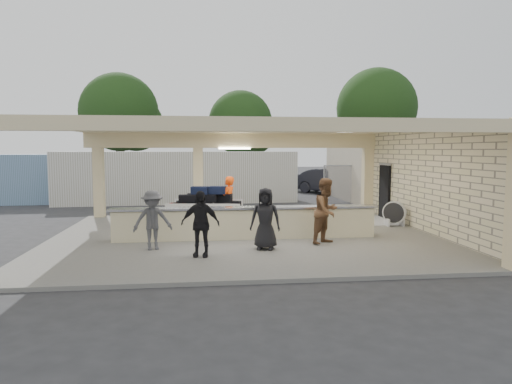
{
  "coord_description": "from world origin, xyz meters",
  "views": [
    {
      "loc": [
        -1.29,
        -14.3,
        2.83
      ],
      "look_at": [
        0.48,
        1.0,
        1.39
      ],
      "focal_mm": 32.0,
      "sensor_mm": 36.0,
      "label": 1
    }
  ],
  "objects": [
    {
      "name": "drum_fan",
      "position": [
        5.5,
        1.2,
        0.58
      ],
      "size": [
        0.82,
        0.68,
        0.9
      ],
      "rotation": [
        0.0,
        0.0,
        -0.61
      ],
      "color": "silver",
      "rests_on": "pavilion"
    },
    {
      "name": "passenger_b",
      "position": [
        -1.38,
        -2.71,
        0.94
      ],
      "size": [
        1.04,
        0.54,
        1.69
      ],
      "primitive_type": "imported",
      "rotation": [
        0.0,
        0.0,
        -0.19
      ],
      "color": "black",
      "rests_on": "pavilion"
    },
    {
      "name": "tree_left",
      "position": [
        -7.68,
        24.16,
        5.59
      ],
      "size": [
        6.6,
        6.3,
        9.0
      ],
      "color": "#382619",
      "rests_on": "ground"
    },
    {
      "name": "tree_right",
      "position": [
        14.32,
        25.16,
        6.21
      ],
      "size": [
        7.2,
        7.0,
        10.0
      ],
      "color": "#382619",
      "rests_on": "ground"
    },
    {
      "name": "pavilion",
      "position": [
        0.21,
        0.66,
        1.35
      ],
      "size": [
        12.01,
        10.0,
        3.55
      ],
      "color": "slate",
      "rests_on": "ground"
    },
    {
      "name": "baggage_handler",
      "position": [
        -0.43,
        1.64,
        1.0
      ],
      "size": [
        0.66,
        0.74,
        1.8
      ],
      "primitive_type": "imported",
      "rotation": [
        0.0,
        0.0,
        4.13
      ],
      "color": "#FF4B0D",
      "rests_on": "pavilion"
    },
    {
      "name": "luggage_cart",
      "position": [
        -1.24,
        1.51,
        0.89
      ],
      "size": [
        2.69,
        1.89,
        1.46
      ],
      "rotation": [
        0.0,
        0.0,
        -0.15
      ],
      "color": "silver",
      "rests_on": "pavilion"
    },
    {
      "name": "passenger_c",
      "position": [
        -2.68,
        -1.76,
        0.92
      ],
      "size": [
        1.11,
        0.63,
        1.63
      ],
      "primitive_type": "imported",
      "rotation": [
        0.0,
        0.0,
        0.26
      ],
      "color": "#49494D",
      "rests_on": "pavilion"
    },
    {
      "name": "car_white_b",
      "position": [
        11.54,
        13.96,
        0.78
      ],
      "size": [
        5.05,
        2.15,
        1.56
      ],
      "primitive_type": "imported",
      "rotation": [
        0.0,
        0.0,
        1.63
      ],
      "color": "silver",
      "rests_on": "ground"
    },
    {
      "name": "passenger_a",
      "position": [
        2.25,
        -1.52,
        1.06
      ],
      "size": [
        0.98,
        0.9,
        1.91
      ],
      "primitive_type": "imported",
      "rotation": [
        0.0,
        0.0,
        0.68
      ],
      "color": "brown",
      "rests_on": "pavilion"
    },
    {
      "name": "fence",
      "position": [
        11.0,
        9.0,
        1.05
      ],
      "size": [
        12.06,
        0.06,
        2.03
      ],
      "color": "gray",
      "rests_on": "ground"
    },
    {
      "name": "baggage_counter",
      "position": [
        0.0,
        -0.5,
        0.59
      ],
      "size": [
        8.2,
        0.58,
        0.98
      ],
      "color": "beige",
      "rests_on": "pavilion"
    },
    {
      "name": "tree_mid",
      "position": [
        2.32,
        26.16,
        4.96
      ],
      "size": [
        6.0,
        5.6,
        8.0
      ],
      "color": "#382619",
      "rests_on": "ground"
    },
    {
      "name": "adjacent_building",
      "position": [
        9.5,
        10.0,
        1.6
      ],
      "size": [
        6.0,
        8.0,
        3.2
      ],
      "primitive_type": "cube",
      "color": "#C0B298",
      "rests_on": "ground"
    },
    {
      "name": "car_white_a",
      "position": [
        9.37,
        13.45,
        0.78
      ],
      "size": [
        5.96,
        3.99,
        1.56
      ],
      "primitive_type": "imported",
      "rotation": [
        0.0,
        0.0,
        1.85
      ],
      "color": "silver",
      "rests_on": "ground"
    },
    {
      "name": "passenger_d",
      "position": [
        0.38,
        -2.07,
        0.95
      ],
      "size": [
        0.89,
        0.55,
        1.69
      ],
      "primitive_type": "imported",
      "rotation": [
        0.0,
        0.0,
        -0.27
      ],
      "color": "black",
      "rests_on": "pavilion"
    },
    {
      "name": "car_dark",
      "position": [
        6.89,
        14.32,
        0.8
      ],
      "size": [
        4.62,
        4.51,
        1.59
      ],
      "primitive_type": "imported",
      "rotation": [
        0.0,
        0.0,
        0.81
      ],
      "color": "black",
      "rests_on": "ground"
    },
    {
      "name": "ground",
      "position": [
        0.0,
        0.0,
        0.0
      ],
      "size": [
        120.0,
        120.0,
        0.0
      ],
      "primitive_type": "plane",
      "color": "#2A2A2D",
      "rests_on": "ground"
    },
    {
      "name": "container_white",
      "position": [
        -2.62,
        10.51,
        1.36
      ],
      "size": [
        12.7,
        3.31,
        2.72
      ],
      "primitive_type": "cube",
      "rotation": [
        0.0,
        0.0,
        0.06
      ],
      "color": "silver",
      "rests_on": "ground"
    }
  ]
}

